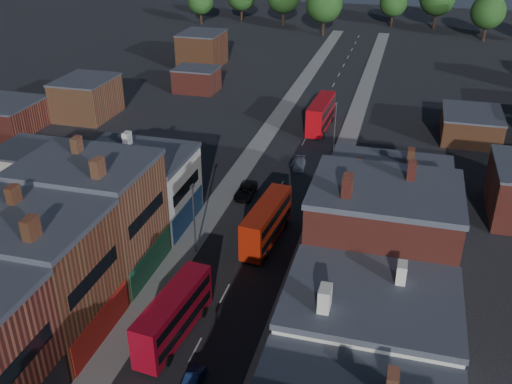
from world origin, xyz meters
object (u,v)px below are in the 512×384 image
Objects in this scene: bus_1 at (266,222)px; bus_2 at (321,114)px; car_1 at (192,381)px; bus_0 at (174,314)px; car_3 at (299,164)px; car_2 at (245,192)px; ped_3 at (281,323)px.

bus_1 is 36.04m from bus_2.
bus_2 reaches higher than car_1.
car_1 is at bearing -48.78° from bus_0.
bus_2 is 3.50× the size of car_1.
bus_0 is 2.67× the size of car_3.
car_2 is at bearing 102.49° from car_1.
car_3 is (-0.30, 20.07, -1.89)m from bus_1.
car_1 is at bearing -87.78° from bus_2.
ped_3 is (8.72, 2.95, -1.45)m from bus_0.
car_3 is (3.49, 37.28, -1.81)m from bus_0.
bus_2 reaches higher than ped_3.
car_1 is 32.17m from car_2.
bus_2 is 58.25m from car_1.
bus_2 is at bearing 83.71° from car_3.
bus_2 reaches higher than bus_0.
bus_1 is 6.68× the size of ped_3.
car_1 is 0.68× the size of car_2.
car_2 is 1.23× the size of car_3.
car_3 is at bearing -88.56° from bus_2.
bus_2 is 7.13× the size of ped_3.
car_2 is at bearing -98.64° from bus_2.
bus_0 is at bearing -100.56° from car_3.
car_3 is at bearing 63.66° from car_2.
car_2 is 2.98× the size of ped_3.
bus_1 reaches higher than bus_0.
bus_2 reaches higher than car_3.
bus_0 reaches higher than car_3.
bus_0 is 37.49m from car_3.
car_1 is (-0.30, -58.21, -2.10)m from bus_2.
ped_3 is (4.93, -14.26, -1.53)m from bus_1.
car_2 is at bearing 123.65° from bus_1.
bus_0 is 26.92m from car_2.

